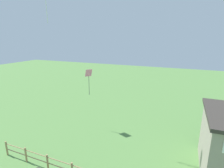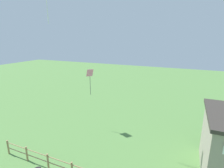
# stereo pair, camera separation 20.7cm
# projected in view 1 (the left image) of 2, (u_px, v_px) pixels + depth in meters

# --- Properties ---
(kite_pink_diamond) EXTENTS (0.83, 0.84, 2.83)m
(kite_pink_diamond) POSITION_uv_depth(u_px,v_px,m) (89.00, 77.00, 18.48)
(kite_pink_diamond) COLOR pink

